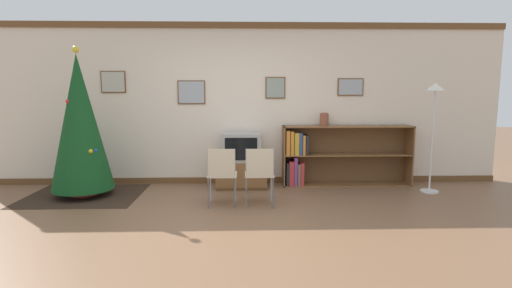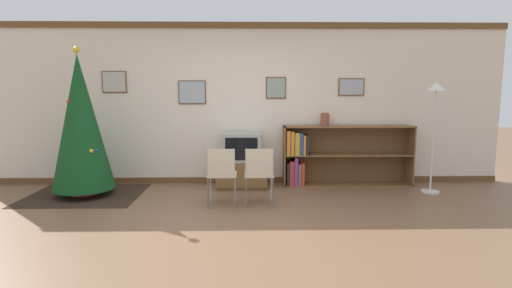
% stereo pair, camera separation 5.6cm
% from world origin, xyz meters
% --- Properties ---
extents(ground_plane, '(24.00, 24.00, 0.00)m').
position_xyz_m(ground_plane, '(0.00, 0.00, 0.00)').
color(ground_plane, brown).
extents(wall_back, '(9.02, 0.11, 2.70)m').
position_xyz_m(wall_back, '(-0.00, 2.26, 1.35)').
color(wall_back, silver).
rests_on(wall_back, ground_plane).
extents(area_rug, '(1.69, 1.40, 0.01)m').
position_xyz_m(area_rug, '(-2.31, 1.45, 0.00)').
color(area_rug, '#332319').
rests_on(area_rug, ground_plane).
extents(christmas_tree, '(0.91, 0.91, 2.22)m').
position_xyz_m(christmas_tree, '(-2.31, 1.45, 1.11)').
color(christmas_tree, maroon).
rests_on(christmas_tree, area_rug).
extents(tv_console, '(0.82, 0.56, 0.45)m').
position_xyz_m(tv_console, '(0.08, 1.92, 0.23)').
color(tv_console, brown).
rests_on(tv_console, ground_plane).
extents(television, '(0.62, 0.53, 0.45)m').
position_xyz_m(television, '(0.08, 1.91, 0.68)').
color(television, '#9E9E99').
rests_on(television, tv_console).
extents(folding_chair_left, '(0.40, 0.40, 0.82)m').
position_xyz_m(folding_chair_left, '(-0.18, 0.81, 0.47)').
color(folding_chair_left, beige).
rests_on(folding_chair_left, ground_plane).
extents(folding_chair_right, '(0.40, 0.40, 0.82)m').
position_xyz_m(folding_chair_right, '(0.34, 0.81, 0.47)').
color(folding_chair_right, beige).
rests_on(folding_chair_right, ground_plane).
extents(bookshelf, '(2.15, 0.36, 1.00)m').
position_xyz_m(bookshelf, '(1.49, 2.04, 0.49)').
color(bookshelf, brown).
rests_on(bookshelf, ground_plane).
extents(vase, '(0.15, 0.15, 0.22)m').
position_xyz_m(vase, '(1.47, 2.06, 1.11)').
color(vase, brown).
rests_on(vase, bookshelf).
extents(standing_lamp, '(0.28, 0.28, 1.71)m').
position_xyz_m(standing_lamp, '(3.04, 1.50, 1.31)').
color(standing_lamp, silver).
rests_on(standing_lamp, ground_plane).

